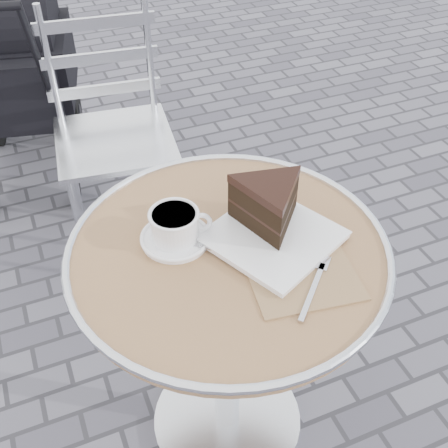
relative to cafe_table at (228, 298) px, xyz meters
name	(u,v)px	position (x,y,z in m)	size (l,w,h in m)	color
ground	(227,421)	(0.00, 0.00, -0.57)	(80.00, 80.00, 0.00)	slate
cafe_table	(228,298)	(0.00, 0.00, 0.00)	(0.72, 0.72, 0.74)	silver
cappuccino_set	(176,228)	(-0.10, 0.07, 0.20)	(0.16, 0.16, 0.08)	white
cake_plate_set	(271,212)	(0.11, 0.01, 0.23)	(0.32, 0.41, 0.13)	#936E50
bistro_chair	(108,104)	(-0.04, 1.01, 0.00)	(0.46, 0.46, 0.92)	silver
baby_stroller	(17,81)	(-0.32, 1.61, -0.13)	(0.62, 1.00, 0.97)	black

